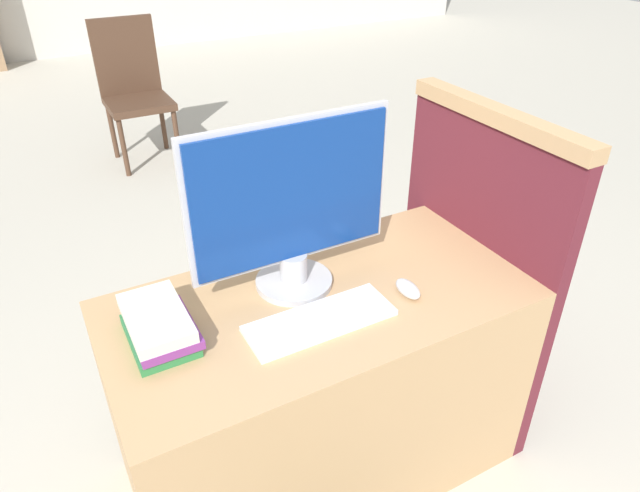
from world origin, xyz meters
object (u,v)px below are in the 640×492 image
object	(u,v)px
keyboard	(320,320)
mouse	(408,289)
book_stack	(159,327)
monitor	(292,207)
far_chair	(134,86)

from	to	relation	value
keyboard	mouse	bearing A→B (deg)	-1.74
keyboard	book_stack	xyz separation A→B (m)	(-0.40, 0.14, 0.04)
monitor	keyboard	size ratio (longest dim) A/B	1.46
mouse	far_chair	distance (m)	3.17
book_stack	far_chair	size ratio (longest dim) A/B	0.25
mouse	book_stack	distance (m)	0.70
monitor	book_stack	xyz separation A→B (m)	(-0.42, -0.06, -0.22)
mouse	book_stack	size ratio (longest dim) A/B	0.39
monitor	book_stack	bearing A→B (deg)	-171.59
mouse	keyboard	bearing A→B (deg)	178.26
keyboard	book_stack	size ratio (longest dim) A/B	1.63
book_stack	far_chair	xyz separation A→B (m)	(0.60, 3.02, -0.23)
monitor	book_stack	distance (m)	0.47
far_chair	book_stack	bearing A→B (deg)	-56.22
monitor	book_stack	world-z (taller)	monitor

